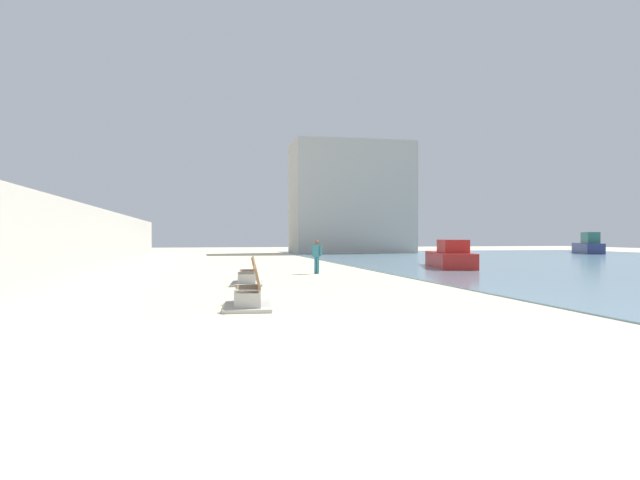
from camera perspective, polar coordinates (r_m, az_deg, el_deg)
name	(u,v)px	position (r m, az deg, el deg)	size (l,w,h in m)	color
ground_plane	(249,272)	(27.05, -7.28, -3.22)	(120.00, 120.00, 0.00)	beige
seawall	(81,240)	(27.41, -23.10, 0.04)	(0.80, 64.00, 3.10)	#ADAAA3
bench_near	(249,298)	(13.47, -7.26, -5.86)	(1.28, 2.19, 0.98)	#ADAAA3
bench_far	(248,278)	(19.96, -7.32, -3.83)	(1.34, 2.21, 0.98)	#ADAAA3
person_walking	(317,254)	(25.35, -0.33, -1.47)	(0.39, 0.41, 1.53)	teal
boat_nearest	(588,246)	(60.40, 25.62, -0.52)	(4.31, 6.86, 2.06)	navy
boat_far_right	(450,257)	(30.85, 13.08, -1.68)	(3.35, 6.57, 1.48)	red
harbor_building	(351,198)	(57.03, 3.20, 4.27)	(12.00, 6.00, 11.15)	#ADAAA3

